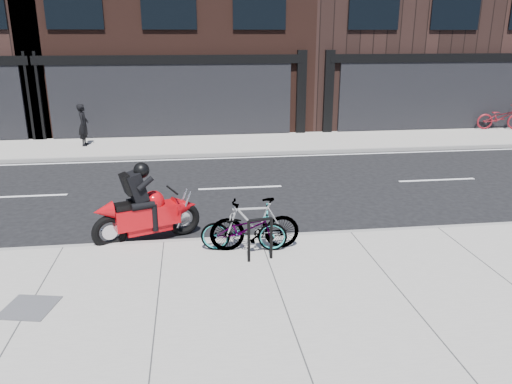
{
  "coord_description": "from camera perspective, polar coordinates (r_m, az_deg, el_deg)",
  "views": [
    {
      "loc": [
        -1.38,
        -11.66,
        4.22
      ],
      "look_at": [
        0.02,
        -1.27,
        0.9
      ],
      "focal_mm": 35.0,
      "sensor_mm": 36.0,
      "label": 1
    }
  ],
  "objects": [
    {
      "name": "motorcycle",
      "position": [
        10.73,
        -11.86,
        -1.92
      ],
      "size": [
        2.24,
        1.12,
        1.75
      ],
      "rotation": [
        0.0,
        0.0,
        0.37
      ],
      "color": "black",
      "rests_on": "ground"
    },
    {
      "name": "pedestrian",
      "position": [
        20.27,
        -19.12,
        7.26
      ],
      "size": [
        0.38,
        0.58,
        1.59
      ],
      "primitive_type": "imported",
      "rotation": [
        0.0,
        0.0,
        1.57
      ],
      "color": "black",
      "rests_on": "sidewalk_far"
    },
    {
      "name": "sidewalk_near",
      "position": [
        7.97,
        3.54,
        -13.9
      ],
      "size": [
        60.0,
        6.0,
        0.13
      ],
      "primitive_type": "cube",
      "color": "gray",
      "rests_on": "ground"
    },
    {
      "name": "bicycle_far",
      "position": [
        25.12,
        26.15,
        7.67
      ],
      "size": [
        2.13,
        1.02,
        1.07
      ],
      "primitive_type": "imported",
      "rotation": [
        0.0,
        0.0,
        1.42
      ],
      "color": "maroon",
      "rests_on": "sidewalk_far"
    },
    {
      "name": "bike_rack",
      "position": [
        9.37,
        0.48,
        -5.0
      ],
      "size": [
        0.5,
        0.15,
        0.84
      ],
      "rotation": [
        0.0,
        0.0,
        0.2
      ],
      "color": "black",
      "rests_on": "sidewalk_near"
    },
    {
      "name": "utility_grate",
      "position": [
        8.77,
        -24.49,
        -11.92
      ],
      "size": [
        0.89,
        0.89,
        0.02
      ],
      "primitive_type": "cube",
      "rotation": [
        0.0,
        0.0,
        -0.22
      ],
      "color": "#505052",
      "rests_on": "sidewalk_near"
    },
    {
      "name": "bicycle_rear",
      "position": [
        9.8,
        -0.15,
        -3.7
      ],
      "size": [
        1.78,
        0.51,
        1.07
      ],
      "primitive_type": "imported",
      "rotation": [
        0.0,
        0.0,
        4.71
      ],
      "color": "gray",
      "rests_on": "sidewalk_near"
    },
    {
      "name": "sidewalk_far",
      "position": [
        19.89,
        -3.54,
        5.49
      ],
      "size": [
        60.0,
        3.5,
        0.13
      ],
      "primitive_type": "cube",
      "color": "gray",
      "rests_on": "ground"
    },
    {
      "name": "bicycle_front",
      "position": [
        9.81,
        -1.4,
        -4.23
      ],
      "size": [
        1.77,
        0.83,
        0.89
      ],
      "primitive_type": "imported",
      "rotation": [
        0.0,
        0.0,
        1.43
      ],
      "color": "gray",
      "rests_on": "sidewalk_near"
    },
    {
      "name": "ground",
      "position": [
        12.47,
        -0.87,
        -2.2
      ],
      "size": [
        120.0,
        120.0,
        0.0
      ],
      "primitive_type": "plane",
      "color": "black",
      "rests_on": "ground"
    }
  ]
}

